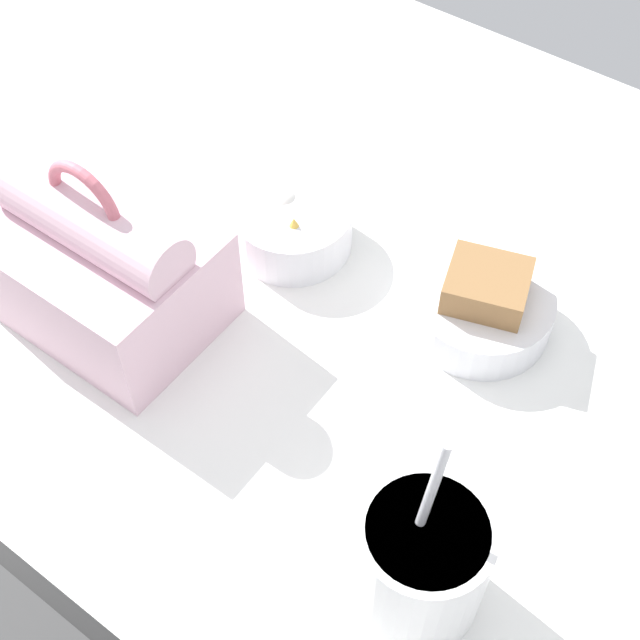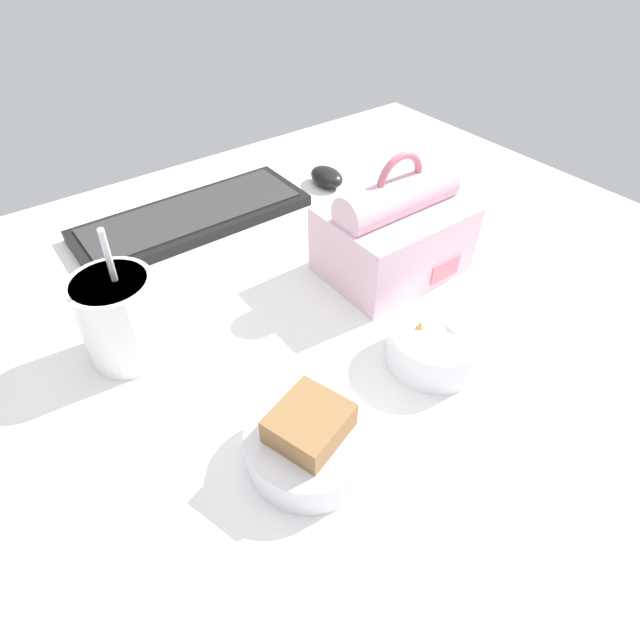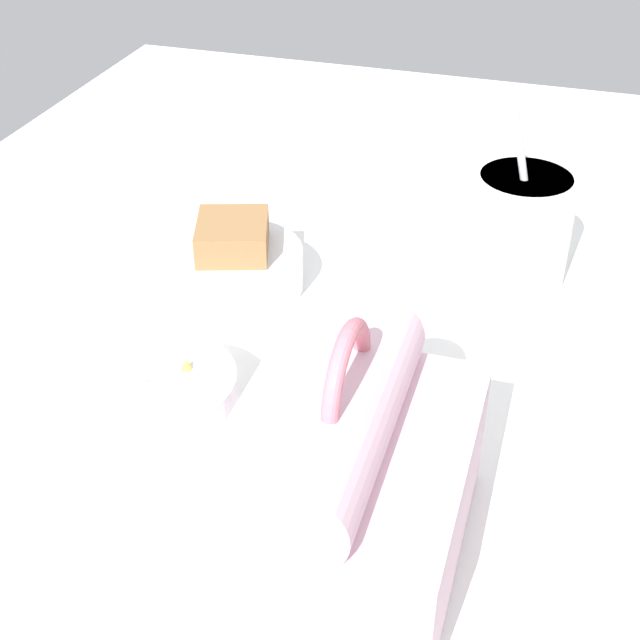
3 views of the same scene
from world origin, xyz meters
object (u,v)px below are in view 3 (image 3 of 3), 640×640
Objects in this scene: lunch_bag at (344,485)px; bento_bowl_snacks at (163,399)px; soup_cup at (519,228)px; bento_bowl_sandwich at (234,264)px.

lunch_bag is 18.75cm from bento_bowl_snacks.
soup_cup is 1.43× the size of bento_bowl_sandwich.
lunch_bag is 1.04× the size of soup_cup.
bento_bowl_snacks is (28.72, -22.79, -3.20)cm from soup_cup.
lunch_bag is 33.77cm from bento_bowl_sandwich.
soup_cup is at bearing 170.27° from lunch_bag.
bento_bowl_snacks is (19.82, 2.09, -0.08)cm from bento_bowl_sandwich.
soup_cup reaches higher than bento_bowl_snacks.
lunch_bag is 1.66× the size of bento_bowl_snacks.
bento_bowl_snacks is at bearing -38.44° from soup_cup.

